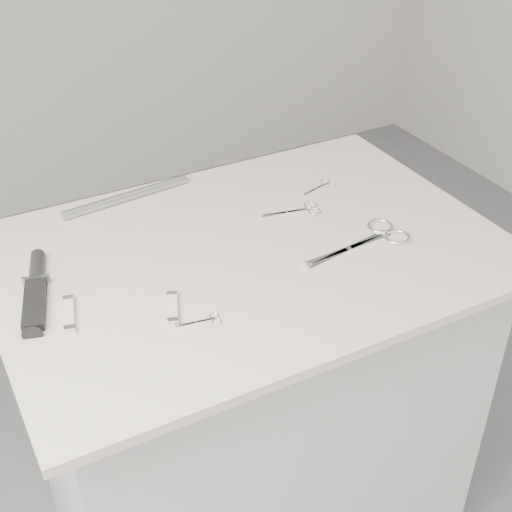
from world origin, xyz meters
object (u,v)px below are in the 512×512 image
metal_rail (127,197)px  embroidery_scissors_b (322,186)px  pocket_knife_a (69,314)px  sheathed_knife (36,287)px  large_shears (375,238)px  plinth (250,415)px  tiny_scissors (205,321)px  pocket_knife_b (173,308)px  embroidery_scissors_a (302,210)px

metal_rail → embroidery_scissors_b: bearing=-19.5°
pocket_knife_a → sheathed_knife: bearing=31.7°
large_shears → embroidery_scissors_b: large_shears is taller
plinth → tiny_scissors: size_ratio=11.34×
large_shears → pocket_knife_a: (-0.62, 0.05, 0.00)m
plinth → tiny_scissors: (-0.17, -0.16, 0.47)m
plinth → sheathed_knife: 0.63m
large_shears → sheathed_knife: size_ratio=1.07×
large_shears → tiny_scissors: bearing=-176.1°
plinth → large_shears: bearing=-19.8°
tiny_scissors → pocket_knife_b: pocket_knife_b is taller
plinth → metal_rail: 0.58m
embroidery_scissors_a → pocket_knife_b: pocket_knife_b is taller
metal_rail → large_shears: bearing=-44.7°
embroidery_scissors_a → sheathed_knife: (-0.58, -0.02, 0.01)m
tiny_scissors → metal_rail: 0.46m
plinth → pocket_knife_b: size_ratio=10.43×
embroidery_scissors_a → metal_rail: size_ratio=0.44×
embroidery_scissors_a → embroidery_scissors_b: same height
large_shears → embroidery_scissors_b: (0.03, 0.24, -0.00)m
tiny_scissors → metal_rail: size_ratio=0.27×
large_shears → plinth: bearing=153.6°
large_shears → sheathed_knife: 0.67m
tiny_scissors → plinth: bearing=53.2°
plinth → embroidery_scissors_a: embroidery_scissors_a is taller
tiny_scissors → sheathed_knife: (-0.23, 0.23, 0.01)m
plinth → embroidery_scissors_a: (0.17, 0.08, 0.47)m
embroidery_scissors_b → sheathed_knife: bearing=171.6°
embroidery_scissors_b → sheathed_knife: size_ratio=0.42×
large_shears → pocket_knife_b: pocket_knife_b is taller
large_shears → embroidery_scissors_b: bearing=77.0°
plinth → metal_rail: (-0.15, 0.30, 0.48)m
plinth → sheathed_knife: size_ratio=3.92×
embroidery_scissors_a → embroidery_scissors_b: bearing=47.7°
plinth → pocket_knife_a: bearing=-173.8°
pocket_knife_b → large_shears: bearing=-65.9°
embroidery_scissors_b → plinth: bearing=-166.6°
plinth → large_shears: large_shears is taller
sheathed_knife → metal_rail: size_ratio=0.77×
pocket_knife_b → metal_rail: size_ratio=0.29×
plinth → tiny_scissors: 0.53m
sheathed_knife → plinth: bearing=-82.8°
tiny_scissors → metal_rail: bearing=96.5°
embroidery_scissors_a → pocket_knife_a: (-0.54, -0.12, 0.00)m
plinth → pocket_knife_a: pocket_knife_a is taller
pocket_knife_a → metal_rail: size_ratio=0.33×
sheathed_knife → pocket_knife_b: (0.20, -0.17, -0.00)m
tiny_scissors → sheathed_knife: sheathed_knife is taller
metal_rail → tiny_scissors: bearing=-92.9°
plinth → metal_rail: bearing=116.3°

